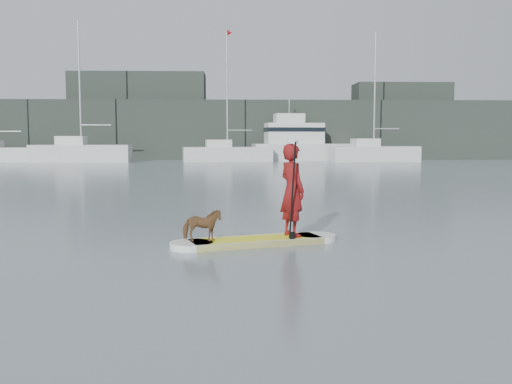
{
  "coord_description": "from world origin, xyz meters",
  "views": [
    {
      "loc": [
        0.25,
        -7.14,
        1.97
      ],
      "look_at": [
        0.63,
        3.54,
        1.0
      ],
      "focal_mm": 40.0,
      "sensor_mm": 36.0,
      "label": 1
    }
  ],
  "objects_px": {
    "paddler": "(292,190)",
    "motor_yacht_a": "(300,143)",
    "sailboat_c": "(81,152)",
    "dog": "(202,225)",
    "paddleboard": "(256,241)",
    "sailboat_e": "(373,153)",
    "sailboat_d": "(227,152)"
  },
  "relations": [
    {
      "from": "sailboat_c",
      "to": "motor_yacht_a",
      "type": "relative_size",
      "value": 1.22
    },
    {
      "from": "paddler",
      "to": "sailboat_e",
      "type": "height_order",
      "value": "sailboat_e"
    },
    {
      "from": "motor_yacht_a",
      "to": "dog",
      "type": "bearing_deg",
      "value": -105.39
    },
    {
      "from": "paddler",
      "to": "motor_yacht_a",
      "type": "bearing_deg",
      "value": -34.41
    },
    {
      "from": "sailboat_d",
      "to": "sailboat_e",
      "type": "height_order",
      "value": "sailboat_d"
    },
    {
      "from": "sailboat_c",
      "to": "sailboat_e",
      "type": "height_order",
      "value": "sailboat_c"
    },
    {
      "from": "paddleboard",
      "to": "motor_yacht_a",
      "type": "distance_m",
      "value": 44.96
    },
    {
      "from": "sailboat_c",
      "to": "paddler",
      "type": "bearing_deg",
      "value": -71.88
    },
    {
      "from": "dog",
      "to": "motor_yacht_a",
      "type": "height_order",
      "value": "motor_yacht_a"
    },
    {
      "from": "paddleboard",
      "to": "sailboat_e",
      "type": "height_order",
      "value": "sailboat_e"
    },
    {
      "from": "paddler",
      "to": "sailboat_c",
      "type": "xyz_separation_m",
      "value": [
        -15.01,
        40.82,
        -0.09
      ]
    },
    {
      "from": "paddleboard",
      "to": "sailboat_e",
      "type": "xyz_separation_m",
      "value": [
        12.2,
        41.26,
        0.78
      ]
    },
    {
      "from": "sailboat_d",
      "to": "paddleboard",
      "type": "bearing_deg",
      "value": -96.11
    },
    {
      "from": "paddleboard",
      "to": "sailboat_c",
      "type": "distance_m",
      "value": 43.47
    },
    {
      "from": "sailboat_e",
      "to": "motor_yacht_a",
      "type": "xyz_separation_m",
      "value": [
        -6.4,
        3.29,
        0.84
      ]
    },
    {
      "from": "paddleboard",
      "to": "sailboat_d",
      "type": "bearing_deg",
      "value": 74.05
    },
    {
      "from": "paddleboard",
      "to": "sailboat_d",
      "type": "relative_size",
      "value": 0.27
    },
    {
      "from": "dog",
      "to": "sailboat_e",
      "type": "relative_size",
      "value": 0.06
    },
    {
      "from": "dog",
      "to": "motor_yacht_a",
      "type": "bearing_deg",
      "value": -11.7
    },
    {
      "from": "sailboat_e",
      "to": "motor_yacht_a",
      "type": "bearing_deg",
      "value": 146.07
    },
    {
      "from": "paddleboard",
      "to": "dog",
      "type": "xyz_separation_m",
      "value": [
        -1.0,
        -0.32,
        0.36
      ]
    },
    {
      "from": "paddleboard",
      "to": "motor_yacht_a",
      "type": "height_order",
      "value": "motor_yacht_a"
    },
    {
      "from": "dog",
      "to": "sailboat_d",
      "type": "xyz_separation_m",
      "value": [
        -0.22,
        42.15,
        0.43
      ]
    },
    {
      "from": "dog",
      "to": "sailboat_c",
      "type": "height_order",
      "value": "sailboat_c"
    },
    {
      "from": "motor_yacht_a",
      "to": "paddler",
      "type": "bearing_deg",
      "value": -103.32
    },
    {
      "from": "paddleboard",
      "to": "paddler",
      "type": "distance_m",
      "value": 1.21
    },
    {
      "from": "paddler",
      "to": "sailboat_e",
      "type": "relative_size",
      "value": 0.15
    },
    {
      "from": "paddler",
      "to": "motor_yacht_a",
      "type": "relative_size",
      "value": 0.17
    },
    {
      "from": "dog",
      "to": "sailboat_d",
      "type": "distance_m",
      "value": 42.15
    },
    {
      "from": "paddleboard",
      "to": "dog",
      "type": "bearing_deg",
      "value": -180.0
    },
    {
      "from": "paddleboard",
      "to": "sailboat_d",
      "type": "distance_m",
      "value": 41.85
    },
    {
      "from": "sailboat_e",
      "to": "sailboat_c",
      "type": "bearing_deg",
      "value": 173.76
    }
  ]
}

